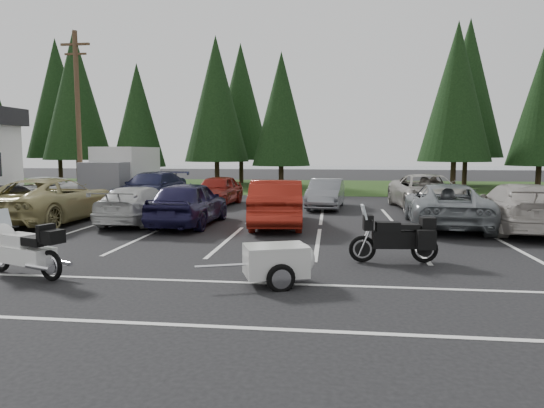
{
  "coord_description": "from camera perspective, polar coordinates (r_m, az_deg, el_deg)",
  "views": [
    {
      "loc": [
        3.56,
        -12.93,
        2.64
      ],
      "look_at": [
        2.04,
        -0.5,
        1.29
      ],
      "focal_mm": 32.0,
      "sensor_mm": 36.0,
      "label": 1
    }
  ],
  "objects": [
    {
      "name": "car_near_6",
      "position": [
        18.02,
        19.74,
        -0.14
      ],
      "size": [
        3.08,
        5.78,
        1.54
      ],
      "primitive_type": "imported",
      "rotation": [
        0.0,
        0.0,
        3.05
      ],
      "color": "gray",
      "rests_on": "ground"
    },
    {
      "name": "car_far_0",
      "position": [
        27.23,
        -25.65,
        1.44
      ],
      "size": [
        2.66,
        5.08,
        1.36
      ],
      "primitive_type": "imported",
      "rotation": [
        0.0,
        0.0,
        -0.08
      ],
      "color": "white",
      "rests_on": "ground"
    },
    {
      "name": "adventure_motorcycle",
      "position": [
        11.9,
        14.14,
        -3.36
      ],
      "size": [
        2.4,
        1.01,
        1.42
      ],
      "primitive_type": null,
      "rotation": [
        0.0,
        0.0,
        0.09
      ],
      "color": "black",
      "rests_on": "ground"
    },
    {
      "name": "conifer_4",
      "position": [
        37.05,
        -6.58,
        12.17
      ],
      "size": [
        4.8,
        4.8,
        11.17
      ],
      "color": "#332316",
      "rests_on": "ground"
    },
    {
      "name": "box_truck",
      "position": [
        27.96,
        -17.5,
        3.45
      ],
      "size": [
        2.4,
        5.6,
        2.9
      ],
      "primitive_type": null,
      "color": "silver",
      "rests_on": "ground"
    },
    {
      "name": "car_near_7",
      "position": [
        18.09,
        27.09,
        -0.34
      ],
      "size": [
        2.75,
        5.71,
        1.61
      ],
      "primitive_type": "imported",
      "rotation": [
        0.0,
        0.0,
        3.05
      ],
      "color": "#AEA79F",
      "rests_on": "ground"
    },
    {
      "name": "utility_pole",
      "position": [
        28.46,
        -21.86,
        9.89
      ],
      "size": [
        1.6,
        0.26,
        9.0
      ],
      "color": "#473321",
      "rests_on": "ground"
    },
    {
      "name": "conifer_back_a",
      "position": [
        46.59,
        -23.95,
        11.26
      ],
      "size": [
        5.28,
        5.28,
        12.3
      ],
      "color": "#332316",
      "rests_on": "ground"
    },
    {
      "name": "car_near_1",
      "position": [
        21.37,
        -28.97,
        0.14
      ],
      "size": [
        1.6,
        4.19,
        1.36
      ],
      "primitive_type": "imported",
      "rotation": [
        0.0,
        0.0,
        3.18
      ],
      "color": "black",
      "rests_on": "ground"
    },
    {
      "name": "cargo_trailer",
      "position": [
        9.71,
        0.43,
        -7.14
      ],
      "size": [
        1.99,
        1.52,
        0.81
      ],
      "primitive_type": null,
      "rotation": [
        0.0,
        0.0,
        0.34
      ],
      "color": "silver",
      "rests_on": "ground"
    },
    {
      "name": "stall_markings",
      "position": [
        15.58,
        -6.37,
        -3.61
      ],
      "size": [
        32.0,
        16.0,
        0.01
      ],
      "primitive_type": "cube",
      "color": "silver",
      "rests_on": "ground"
    },
    {
      "name": "conifer_2",
      "position": [
        40.96,
        -22.09,
        11.78
      ],
      "size": [
        5.1,
        5.1,
        11.89
      ],
      "color": "#332316",
      "rests_on": "ground"
    },
    {
      "name": "car_far_2",
      "position": [
        23.97,
        -6.48,
        1.6
      ],
      "size": [
        2.11,
        4.5,
        1.49
      ],
      "primitive_type": "imported",
      "rotation": [
        0.0,
        0.0,
        -0.08
      ],
      "color": "maroon",
      "rests_on": "ground"
    },
    {
      "name": "car_near_3",
      "position": [
        18.58,
        -15.29,
        -0.08
      ],
      "size": [
        2.0,
        4.76,
        1.37
      ],
      "primitive_type": "imported",
      "rotation": [
        0.0,
        0.0,
        3.12
      ],
      "color": "#BCBCBA",
      "rests_on": "ground"
    },
    {
      "name": "conifer_5",
      "position": [
        34.84,
        1.09,
        11.1
      ],
      "size": [
        4.14,
        4.14,
        9.63
      ],
      "color": "#332316",
      "rests_on": "ground"
    },
    {
      "name": "touring_motorcycle",
      "position": [
        11.56,
        -27.19,
        -4.16
      ],
      "size": [
        2.66,
        1.64,
        1.41
      ],
      "primitive_type": null,
      "rotation": [
        0.0,
        0.0,
        -0.37
      ],
      "color": "white",
      "rests_on": "ground"
    },
    {
      "name": "car_near_5",
      "position": [
        17.27,
        0.55,
        0.14
      ],
      "size": [
        2.18,
        5.15,
        1.65
      ],
      "primitive_type": "imported",
      "rotation": [
        0.0,
        0.0,
        3.23
      ],
      "color": "maroon",
      "rests_on": "ground"
    },
    {
      "name": "conifer_back_c",
      "position": [
        41.37,
        22.08,
        12.47
      ],
      "size": [
        5.5,
        5.5,
        12.81
      ],
      "color": "#332316",
      "rests_on": "ground"
    },
    {
      "name": "car_near_4",
      "position": [
        17.6,
        -9.73,
        0.11
      ],
      "size": [
        2.07,
        4.8,
        1.62
      ],
      "primitive_type": "imported",
      "rotation": [
        0.0,
        0.0,
        3.11
      ],
      "color": "#191637",
      "rests_on": "ground"
    },
    {
      "name": "lake_water",
      "position": [
        67.99,
        7.35,
        3.91
      ],
      "size": [
        70.0,
        50.0,
        0.02
      ],
      "primitive_type": "cube",
      "color": "slate",
      "rests_on": "ground"
    },
    {
      "name": "car_near_2",
      "position": [
        19.91,
        -24.45,
        0.42
      ],
      "size": [
        2.82,
        6.04,
        1.68
      ],
      "primitive_type": "imported",
      "rotation": [
        0.0,
        0.0,
        3.14
      ],
      "color": "tan",
      "rests_on": "ground"
    },
    {
      "name": "car_far_3",
      "position": [
        22.74,
        6.35,
        1.21
      ],
      "size": [
        1.84,
        4.29,
        1.37
      ],
      "primitive_type": "imported",
      "rotation": [
        0.0,
        0.0,
        -0.09
      ],
      "color": "slate",
      "rests_on": "ground"
    },
    {
      "name": "conifer_6",
      "position": [
        36.26,
        20.87,
        12.23
      ],
      "size": [
        4.93,
        4.93,
        11.48
      ],
      "color": "#332316",
      "rests_on": "ground"
    },
    {
      "name": "ground",
      "position": [
        13.67,
        -8.3,
        -5.03
      ],
      "size": [
        120.0,
        120.0,
        0.0
      ],
      "primitive_type": "plane",
      "color": "black",
      "rests_on": "ground"
    },
    {
      "name": "conifer_7",
      "position": [
        37.56,
        29.23,
        10.25
      ],
      "size": [
        4.27,
        4.27,
        9.94
      ],
      "color": "#332316",
      "rests_on": "ground"
    },
    {
      "name": "grass_strip",
      "position": [
        37.2,
        1.46,
        2.11
      ],
      "size": [
        80.0,
        16.0,
        0.01
      ],
      "primitive_type": "cube",
      "color": "#1F3510",
      "rests_on": "ground"
    },
    {
      "name": "car_far_4",
      "position": [
        23.0,
        17.79,
        1.31
      ],
      "size": [
        3.02,
        5.97,
        1.62
      ],
      "primitive_type": "imported",
      "rotation": [
        0.0,
        0.0,
        0.06
      ],
      "color": "#AAA59C",
      "rests_on": "ground"
    },
    {
      "name": "car_far_1",
      "position": [
        25.08,
        -14.02,
        1.8
      ],
      "size": [
        2.76,
        5.73,
        1.61
      ],
      "primitive_type": "imported",
      "rotation": [
        0.0,
        0.0,
        -0.09
      ],
      "color": "#161939",
      "rests_on": "ground"
    },
    {
      "name": "conifer_3",
      "position": [
        37.19,
        -15.51,
        10.01
      ],
      "size": [
        3.87,
        3.87,
        9.02
      ],
      "color": "#332316",
      "rests_on": "ground"
    },
    {
      "name": "conifer_back_b",
      "position": [
        41.34,
        -3.69,
        11.9
      ],
      "size": [
        4.97,
        4.97,
        11.58
      ],
      "color": "#332316",
      "rests_on": "ground"
    }
  ]
}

